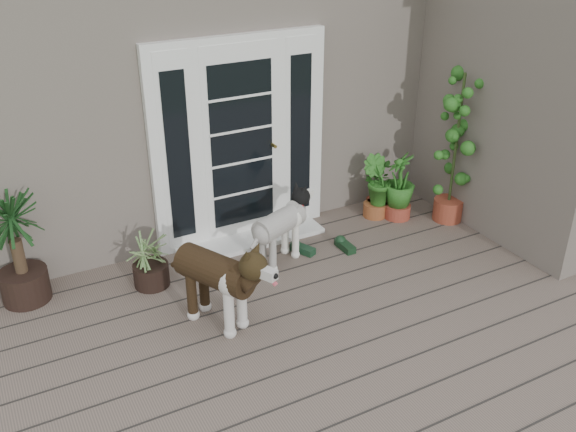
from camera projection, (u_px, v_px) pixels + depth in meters
name	position (u px, v px, depth m)	size (l,w,h in m)	color
deck	(374.00, 345.00, 5.35)	(6.20, 4.60, 0.12)	#6B5B4C
house_main	(187.00, 62.00, 8.00)	(7.40, 4.00, 3.10)	#665E54
house_wing	(547.00, 94.00, 6.75)	(1.60, 2.40, 3.10)	#665E54
door_unit	(240.00, 142.00, 6.47)	(1.90, 0.14, 2.15)	white
door_step	(251.00, 240.00, 6.79)	(1.60, 0.40, 0.05)	white
brindle_dog	(216.00, 285.00, 5.36)	(0.40, 0.93, 0.78)	#362413
white_dog	(279.00, 233.00, 6.30)	(0.33, 0.77, 0.64)	silver
spider_plant	(149.00, 258.00, 5.93)	(0.56, 0.56, 0.60)	#8DAB69
yucca	(16.00, 243.00, 5.58)	(0.82, 0.82, 1.18)	#143411
herb_a	(377.00, 192.00, 7.34)	(0.39, 0.39, 0.49)	#1A4E16
herb_b	(376.00, 195.00, 7.23)	(0.35, 0.35, 0.52)	#28661D
herb_c	(399.00, 192.00, 7.17)	(0.41, 0.41, 0.64)	#2C641C
sapling	(456.00, 147.00, 6.87)	(0.52, 0.52, 1.76)	#1A5D1F
clog_left	(303.00, 248.00, 6.59)	(0.14, 0.31, 0.09)	#15341F
clog_right	(345.00, 245.00, 6.64)	(0.14, 0.31, 0.09)	black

